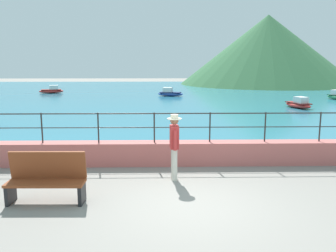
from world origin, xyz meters
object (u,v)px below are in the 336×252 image
Objects in this scene: boat_1 at (170,93)px; person_walking at (174,144)px; boat_4 at (299,104)px; bench_main at (47,177)px; boat_3 at (52,90)px.

person_walking is at bearing -91.31° from boat_1.
person_walking is at bearing -121.83° from boat_4.
bench_main is 24.42m from boat_1.
boat_4 is at bearing -45.75° from boat_1.
boat_3 is at bearing 106.30° from bench_main.
bench_main is 28.64m from boat_3.
bench_main reaches higher than boat_1.
bench_main is 3.26m from person_walking.
boat_3 is at bearing 149.09° from boat_4.
bench_main is at bearing -98.04° from boat_1.
boat_3 is 23.03m from boat_4.
person_walking is 16.75m from boat_4.
boat_3 is 1.00× the size of boat_4.
boat_3 is at bearing 112.77° from person_walking.
boat_4 is (8.31, -8.52, 0.00)m from boat_1.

